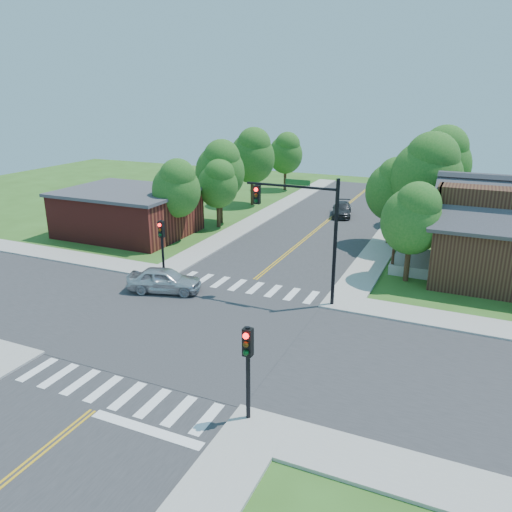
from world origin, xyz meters
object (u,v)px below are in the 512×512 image
at_px(signal_mast_ne, 306,219).
at_px(car_silver, 164,280).
at_px(signal_pole_se, 248,357).
at_px(car_dgrey, 342,210).
at_px(signal_pole_nw, 162,238).

height_order(signal_mast_ne, car_silver, signal_mast_ne).
distance_m(signal_mast_ne, signal_pole_se, 11.55).
height_order(car_silver, car_dgrey, car_silver).
distance_m(signal_mast_ne, car_dgrey, 21.50).
relative_size(car_silver, car_dgrey, 1.01).
relative_size(signal_mast_ne, car_silver, 1.53).
xyz_separation_m(signal_mast_ne, signal_pole_nw, (-9.51, -0.01, -2.19)).
relative_size(signal_mast_ne, car_dgrey, 1.55).
bearing_deg(car_dgrey, signal_pole_nw, -119.60).
bearing_deg(signal_pole_nw, signal_pole_se, -45.00).
bearing_deg(car_silver, car_dgrey, -27.59).
bearing_deg(car_dgrey, signal_pole_se, -94.11).
relative_size(signal_pole_se, car_dgrey, 0.82).
height_order(signal_pole_se, signal_pole_nw, same).
xyz_separation_m(signal_pole_se, signal_pole_nw, (-11.20, 11.20, 0.00)).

